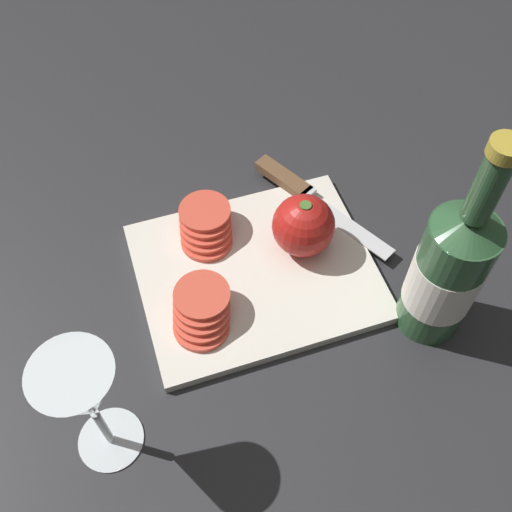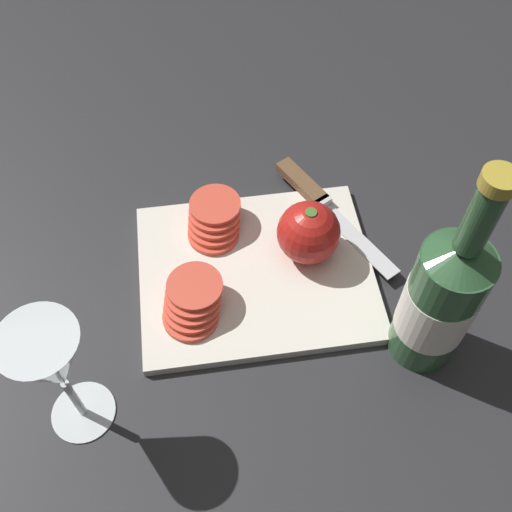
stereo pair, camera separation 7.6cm
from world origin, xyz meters
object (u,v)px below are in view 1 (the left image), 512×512
(tomato_slice_stack_far, at_px, (202,311))
(wine_bottle, at_px, (447,272))
(whole_tomato, at_px, (303,226))
(knife, at_px, (296,187))
(wine_glass, at_px, (84,397))
(tomato_slice_stack_near, at_px, (206,226))

(tomato_slice_stack_far, bearing_deg, wine_bottle, -16.40)
(whole_tomato, relative_size, knife, 0.38)
(wine_glass, distance_m, tomato_slice_stack_near, 0.31)
(wine_glass, xyz_separation_m, tomato_slice_stack_far, (0.14, 0.11, -0.10))
(wine_bottle, height_order, tomato_slice_stack_near, wine_bottle)
(whole_tomato, height_order, knife, whole_tomato)
(wine_glass, bearing_deg, whole_tomato, 31.10)
(wine_glass, bearing_deg, knife, 40.22)
(whole_tomato, relative_size, tomato_slice_stack_near, 0.87)
(wine_glass, relative_size, knife, 0.83)
(wine_bottle, xyz_separation_m, knife, (-0.09, 0.24, -0.08))
(wine_bottle, distance_m, wine_glass, 0.41)
(tomato_slice_stack_near, bearing_deg, whole_tomato, -25.83)
(whole_tomato, bearing_deg, tomato_slice_stack_near, 154.17)
(tomato_slice_stack_near, bearing_deg, knife, 14.43)
(whole_tomato, xyz_separation_m, knife, (0.03, 0.09, -0.04))
(wine_glass, height_order, tomato_slice_stack_near, wine_glass)
(whole_tomato, bearing_deg, wine_bottle, -52.23)
(knife, bearing_deg, whole_tomato, -43.75)
(knife, relative_size, tomato_slice_stack_far, 2.35)
(knife, height_order, tomato_slice_stack_far, tomato_slice_stack_far)
(wine_bottle, xyz_separation_m, tomato_slice_stack_far, (-0.27, 0.08, -0.07))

